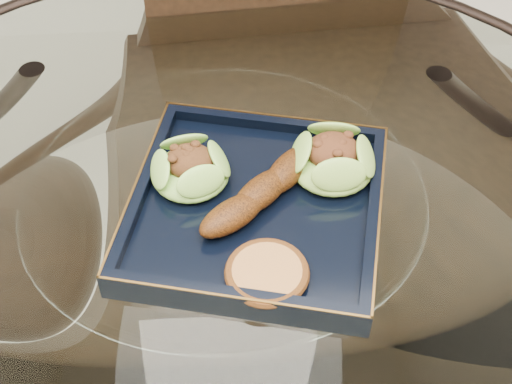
{
  "coord_description": "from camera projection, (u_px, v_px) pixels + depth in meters",
  "views": [
    {
      "loc": [
        0.04,
        -0.51,
        1.36
      ],
      "look_at": [
        0.03,
        0.01,
        0.8
      ],
      "focal_mm": 50.0,
      "sensor_mm": 36.0,
      "label": 1
    }
  ],
  "objects": [
    {
      "name": "lettuce_wrap_right",
      "position": [
        332.0,
        161.0,
        0.8
      ],
      "size": [
        0.13,
        0.13,
        0.03
      ],
      "primitive_type": "ellipsoid",
      "rotation": [
        0.0,
        0.0,
        -0.42
      ],
      "color": "olive",
      "rests_on": "navy_plate"
    },
    {
      "name": "roasted_plantain",
      "position": [
        261.0,
        192.0,
        0.77
      ],
      "size": [
        0.14,
        0.15,
        0.03
      ],
      "primitive_type": "ellipsoid",
      "rotation": [
        0.0,
        0.0,
        0.85
      ],
      "color": "#582809",
      "rests_on": "navy_plate"
    },
    {
      "name": "dining_chair",
      "position": [
        300.0,
        134.0,
        1.13
      ],
      "size": [
        0.54,
        0.54,
        1.07
      ],
      "rotation": [
        0.0,
        0.0,
        0.18
      ],
      "color": "#321E10",
      "rests_on": "ground"
    },
    {
      "name": "lettuce_wrap_left",
      "position": [
        190.0,
        171.0,
        0.79
      ],
      "size": [
        0.09,
        0.09,
        0.03
      ],
      "primitive_type": "ellipsoid",
      "rotation": [
        0.0,
        0.0,
        -0.08
      ],
      "color": "#5F992C",
      "rests_on": "navy_plate"
    },
    {
      "name": "crumb_patty",
      "position": [
        267.0,
        274.0,
        0.71
      ],
      "size": [
        0.08,
        0.08,
        0.01
      ],
      "primitive_type": "cylinder",
      "rotation": [
        0.0,
        0.0,
        0.09
      ],
      "color": "#B87C3D",
      "rests_on": "navy_plate"
    },
    {
      "name": "navy_plate",
      "position": [
        256.0,
        210.0,
        0.79
      ],
      "size": [
        0.31,
        0.31,
        0.02
      ],
      "primitive_type": "cube",
      "rotation": [
        0.0,
        0.0,
        -0.16
      ],
      "color": "black",
      "rests_on": "dining_table"
    },
    {
      "name": "dining_table",
      "position": [
        229.0,
        307.0,
        0.91
      ],
      "size": [
        1.13,
        1.13,
        0.77
      ],
      "color": "white",
      "rests_on": "ground"
    }
  ]
}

